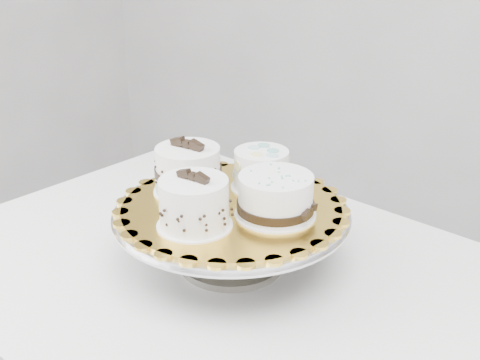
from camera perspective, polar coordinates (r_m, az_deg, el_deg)
The scene contains 7 objects.
table at distance 1.06m, azimuth 0.41°, elevation -13.16°, with size 1.22×0.93×0.75m.
cake_stand at distance 1.00m, azimuth -0.80°, elevation -4.36°, with size 0.39×0.39×0.11m.
cake_board at distance 0.99m, azimuth -0.81°, elevation -2.52°, with size 0.36×0.36×0.01m, color gold.
cake_swirl at distance 0.91m, azimuth -4.38°, elevation -2.32°, with size 0.12×0.12×0.09m.
cake_banded at distance 1.02m, azimuth -4.93°, elevation 0.79°, with size 0.12×0.12×0.10m.
cake_dots at distance 1.03m, azimuth 2.03°, elevation 1.03°, with size 0.12×0.12×0.07m.
cake_ribbon at distance 0.94m, azimuth 3.46°, elevation -1.64°, with size 0.14×0.13×0.07m.
Camera 1 is at (0.38, -0.59, 1.30)m, focal length 45.00 mm.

